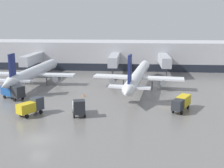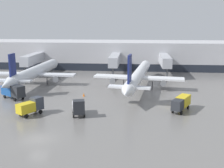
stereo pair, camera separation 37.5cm
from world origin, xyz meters
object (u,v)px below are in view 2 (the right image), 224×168
at_px(service_truck_3, 31,106).
at_px(traffic_cone_0, 84,95).
at_px(service_truck_1, 181,102).
at_px(parked_jet_1, 138,76).
at_px(service_truck_0, 13,91).
at_px(service_truck_2, 78,107).
at_px(parked_jet_0, 35,72).

distance_m(service_truck_3, traffic_cone_0, 14.56).
xyz_separation_m(service_truck_1, traffic_cone_0, (-19.25, 8.36, -1.23)).
xyz_separation_m(service_truck_3, traffic_cone_0, (6.72, 12.86, -1.23)).
height_order(parked_jet_1, service_truck_0, parked_jet_1).
bearing_deg(service_truck_2, parked_jet_1, 138.78).
relative_size(service_truck_1, service_truck_3, 1.24).
relative_size(service_truck_0, service_truck_3, 1.25).
bearing_deg(service_truck_0, service_truck_3, -19.43).
bearing_deg(service_truck_3, service_truck_0, 70.31).
bearing_deg(service_truck_2, service_truck_3, -101.65).
bearing_deg(parked_jet_0, service_truck_1, -117.58).
bearing_deg(service_truck_1, parked_jet_1, -127.54).
bearing_deg(traffic_cone_0, service_truck_0, -166.95).
relative_size(parked_jet_1, service_truck_0, 6.36).
bearing_deg(service_truck_3, parked_jet_1, -8.61).
height_order(service_truck_1, service_truck_2, service_truck_2).
bearing_deg(parked_jet_1, service_truck_1, -147.57).
bearing_deg(traffic_cone_0, service_truck_3, -117.59).
distance_m(parked_jet_0, service_truck_0, 13.77).
bearing_deg(service_truck_2, service_truck_1, 88.10).
bearing_deg(parked_jet_1, service_truck_3, 146.08).
relative_size(service_truck_0, service_truck_2, 1.31).
bearing_deg(service_truck_2, traffic_cone_0, 172.02).
distance_m(parked_jet_1, service_truck_0, 28.12).
height_order(parked_jet_0, service_truck_2, parked_jet_0).
height_order(service_truck_0, service_truck_1, service_truck_0).
distance_m(parked_jet_0, service_truck_1, 38.60).
distance_m(parked_jet_0, service_truck_3, 24.58).
bearing_deg(service_truck_0, service_truck_1, 24.32).
bearing_deg(service_truck_3, parked_jet_0, 51.09).
bearing_deg(parked_jet_1, parked_jet_0, 92.09).
bearing_deg(traffic_cone_0, parked_jet_1, 34.45).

